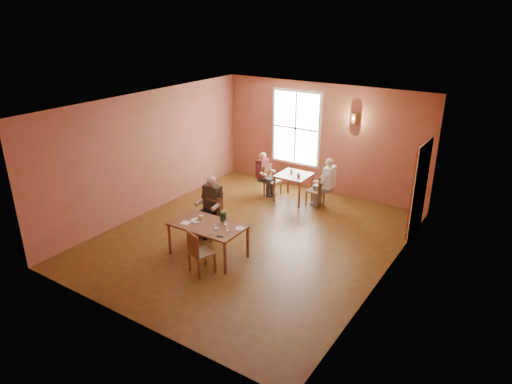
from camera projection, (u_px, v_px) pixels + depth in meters
The scene contains 30 objects.
ground at pixel (251, 238), 10.26m from camera, with size 6.00×7.00×0.01m, color brown.
wall_back at pixel (322, 139), 12.41m from camera, with size 6.00×0.04×3.00m, color brown.
wall_front at pixel (124, 240), 6.99m from camera, with size 6.00×0.04×3.00m, color brown.
wall_left at pixel (150, 153), 11.22m from camera, with size 0.04×7.00×3.00m, color brown.
wall_right at pixel (390, 207), 8.18m from camera, with size 0.04×7.00×3.00m, color brown.
ceiling at pixel (251, 105), 9.14m from camera, with size 6.00×7.00×0.04m, color white.
window at pixel (296, 128), 12.71m from camera, with size 1.36×0.10×1.96m, color white.
door at pixel (418, 190), 10.16m from camera, with size 0.12×1.04×2.10m, color maroon.
wall_sconce at pixel (354, 118), 11.62m from camera, with size 0.16×0.16×0.28m, color brown.
main_table at pixel (208, 240), 9.42m from camera, with size 1.52×0.86×0.71m, color brown, non-canonical shape.
chair_diner_main at pixel (209, 219), 10.14m from camera, with size 0.40×0.40×0.91m, color brown, non-canonical shape.
diner_main at pixel (208, 211), 10.04m from camera, with size 0.53×0.53×1.32m, color #38241D, non-canonical shape.
chair_empty at pixel (202, 252), 8.78m from camera, with size 0.39×0.39×0.89m, color #4F3013, non-canonical shape.
plate_food at pixel (197, 220), 9.43m from camera, with size 0.28×0.28×0.04m, color silver.
sandwich at pixel (201, 219), 9.41m from camera, with size 0.09×0.09×0.11m, color tan.
goblet_a at pixel (227, 224), 9.09m from camera, with size 0.08×0.08×0.19m, color white, non-canonical shape.
goblet_b at pixel (228, 230), 8.87m from camera, with size 0.07×0.07×0.17m, color white, non-canonical shape.
goblet_c at pixel (216, 227), 8.95m from camera, with size 0.08×0.08×0.19m, color white, non-canonical shape.
menu_stand at pixel (223, 217), 9.37m from camera, with size 0.12×0.06×0.20m, color #20402A.
knife at pixel (198, 229), 9.07m from camera, with size 0.21×0.02×0.00m, color white.
napkin at pixel (186, 223), 9.35m from camera, with size 0.17×0.17×0.01m, color white.
side_plate at pixel (240, 228), 9.10m from camera, with size 0.18×0.18×0.01m, color white.
sunglasses at pixel (220, 236), 8.79m from camera, with size 0.13×0.04×0.02m, color black.
second_table at pixel (293, 187), 12.17m from camera, with size 0.82×0.82×0.73m, color brown, non-canonical shape.
chair_diner_white at pixel (316, 190), 11.81m from camera, with size 0.38×0.38×0.85m, color #41220E, non-canonical shape.
diner_white at pixel (317, 183), 11.72m from camera, with size 0.51×0.51×1.27m, color silver, non-canonical shape.
chair_diner_maroon at pixel (273, 181), 12.48m from camera, with size 0.37×0.37×0.84m, color brown, non-canonical shape.
diner_maroon at pixel (272, 175), 12.43m from camera, with size 0.46×0.46×1.16m, color #4F1419, non-canonical shape.
cup_a at pixel (299, 175), 11.86m from camera, with size 0.11×0.11×0.09m, color silver.
cup_b at pixel (291, 171), 12.18m from camera, with size 0.09×0.09×0.09m, color silver.
Camera 1 is at (5.09, -7.57, 4.81)m, focal length 32.00 mm.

